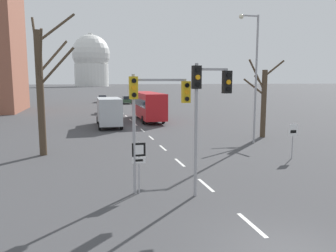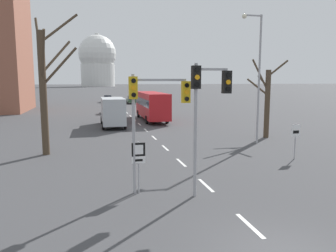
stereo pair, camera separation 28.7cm
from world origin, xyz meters
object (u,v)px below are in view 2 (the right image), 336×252
(street_lamp_right, at_px, (257,69))
(sedan_mid_centre, at_px, (132,100))
(traffic_signal_centre_tall, at_px, (206,97))
(traffic_signal_near_left, at_px, (152,103))
(delivery_truck, at_px, (113,111))
(sedan_near_left, at_px, (111,108))
(city_bus, at_px, (152,104))
(route_sign_post, at_px, (139,158))
(speed_limit_sign, at_px, (296,135))
(sedan_near_right, at_px, (108,99))

(street_lamp_right, xyz_separation_m, sedan_mid_centre, (-4.16, 46.72, -5.06))
(traffic_signal_centre_tall, bearing_deg, traffic_signal_near_left, 155.66)
(traffic_signal_centre_tall, bearing_deg, delivery_truck, 96.49)
(sedan_near_left, height_order, city_bus, city_bus)
(route_sign_post, distance_m, sedan_mid_centre, 56.47)
(sedan_near_left, distance_m, sedan_mid_centre, 20.53)
(sedan_near_left, xyz_separation_m, delivery_truck, (-0.71, -14.71, 0.84))
(route_sign_post, height_order, sedan_mid_centre, route_sign_post)
(city_bus, bearing_deg, street_lamp_right, -72.72)
(traffic_signal_near_left, height_order, sedan_mid_centre, traffic_signal_near_left)
(speed_limit_sign, bearing_deg, sedan_near_right, 98.89)
(traffic_signal_centre_tall, height_order, route_sign_post, traffic_signal_centre_tall)
(sedan_near_right, distance_m, sedan_mid_centre, 7.56)
(traffic_signal_centre_tall, relative_size, speed_limit_sign, 2.50)
(speed_limit_sign, relative_size, delivery_truck, 0.32)
(traffic_signal_near_left, height_order, sedan_near_left, traffic_signal_near_left)
(traffic_signal_near_left, bearing_deg, traffic_signal_centre_tall, -24.34)
(city_bus, height_order, delivery_truck, city_bus)
(route_sign_post, bearing_deg, city_bus, 78.45)
(route_sign_post, relative_size, sedan_near_right, 0.52)
(traffic_signal_near_left, bearing_deg, speed_limit_sign, 21.98)
(speed_limit_sign, relative_size, sedan_near_right, 0.51)
(delivery_truck, bearing_deg, sedan_mid_centre, 79.83)
(traffic_signal_near_left, distance_m, sedan_mid_centre, 56.47)
(sedan_mid_centre, relative_size, city_bus, 0.39)
(traffic_signal_near_left, bearing_deg, street_lamp_right, 43.31)
(speed_limit_sign, bearing_deg, sedan_near_left, 106.68)
(speed_limit_sign, height_order, delivery_truck, delivery_truck)
(traffic_signal_centre_tall, relative_size, street_lamp_right, 0.57)
(traffic_signal_centre_tall, distance_m, city_bus, 27.31)
(traffic_signal_near_left, distance_m, delivery_truck, 21.72)
(traffic_signal_centre_tall, xyz_separation_m, sedan_mid_centre, (3.62, 57.05, -3.48))
(traffic_signal_centre_tall, bearing_deg, city_bus, 84.58)
(traffic_signal_near_left, bearing_deg, sedan_near_left, 89.53)
(traffic_signal_centre_tall, distance_m, sedan_mid_centre, 57.27)
(street_lamp_right, bearing_deg, speed_limit_sign, -89.67)
(sedan_near_left, bearing_deg, speed_limit_sign, -73.32)
(speed_limit_sign, height_order, city_bus, city_bus)
(speed_limit_sign, relative_size, street_lamp_right, 0.23)
(street_lamp_right, distance_m, city_bus, 17.97)
(traffic_signal_near_left, height_order, speed_limit_sign, traffic_signal_near_left)
(city_bus, relative_size, delivery_truck, 1.50)
(sedan_near_left, xyz_separation_m, sedan_near_right, (0.62, 25.59, -0.01))
(route_sign_post, xyz_separation_m, street_lamp_right, (10.56, 9.39, 4.31))
(sedan_near_left, height_order, sedan_mid_centre, sedan_near_left)
(speed_limit_sign, distance_m, sedan_mid_centre, 52.23)
(route_sign_post, height_order, sedan_near_left, route_sign_post)
(route_sign_post, relative_size, street_lamp_right, 0.24)
(speed_limit_sign, distance_m, street_lamp_right, 6.89)
(sedan_mid_centre, bearing_deg, sedan_near_left, -105.47)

